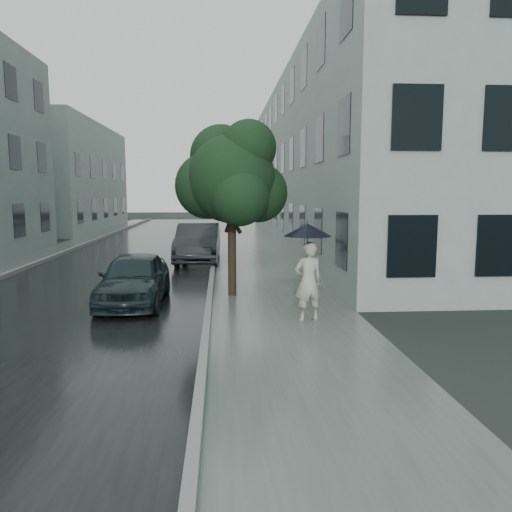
{
  "coord_description": "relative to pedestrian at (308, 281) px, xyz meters",
  "views": [
    {
      "loc": [
        -1.25,
        -10.08,
        2.91
      ],
      "look_at": [
        -0.39,
        2.23,
        1.3
      ],
      "focal_mm": 35.0,
      "sensor_mm": 36.0,
      "label": 1
    }
  ],
  "objects": [
    {
      "name": "ground",
      "position": [
        -0.69,
        -0.8,
        -0.9
      ],
      "size": [
        120.0,
        120.0,
        0.0
      ],
      "primitive_type": "plane",
      "color": "black",
      "rests_on": "ground"
    },
    {
      "name": "sidewalk",
      "position": [
        -0.44,
        11.2,
        -0.9
      ],
      "size": [
        3.5,
        60.0,
        0.01
      ],
      "primitive_type": "cube",
      "color": "slate",
      "rests_on": "ground"
    },
    {
      "name": "kerb_near",
      "position": [
        -2.26,
        11.2,
        -0.83
      ],
      "size": [
        0.15,
        60.0,
        0.15
      ],
      "primitive_type": "cube",
      "color": "slate",
      "rests_on": "ground"
    },
    {
      "name": "asphalt_road",
      "position": [
        -5.76,
        11.2,
        -0.9
      ],
      "size": [
        6.85,
        60.0,
        0.0
      ],
      "primitive_type": "cube",
      "color": "black",
      "rests_on": "ground"
    },
    {
      "name": "kerb_far",
      "position": [
        -9.26,
        11.2,
        -0.83
      ],
      "size": [
        0.15,
        60.0,
        0.15
      ],
      "primitive_type": "cube",
      "color": "slate",
      "rests_on": "ground"
    },
    {
      "name": "sidewalk_far",
      "position": [
        -10.19,
        11.2,
        -0.9
      ],
      "size": [
        1.7,
        60.0,
        0.01
      ],
      "primitive_type": "cube",
      "color": "#4C5451",
      "rests_on": "ground"
    },
    {
      "name": "building_near",
      "position": [
        4.78,
        18.7,
        3.6
      ],
      "size": [
        7.02,
        36.0,
        9.0
      ],
      "color": "#94A29C",
      "rests_on": "ground"
    },
    {
      "name": "building_far_b",
      "position": [
        -14.46,
        29.2,
        3.1
      ],
      "size": [
        7.02,
        18.0,
        8.0
      ],
      "color": "#94A29C",
      "rests_on": "ground"
    },
    {
      "name": "pedestrian",
      "position": [
        0.0,
        0.0,
        0.0
      ],
      "size": [
        0.73,
        0.57,
        1.79
      ],
      "primitive_type": "imported",
      "rotation": [
        0.0,
        0.0,
        3.37
      ],
      "color": "#B9B3A2",
      "rests_on": "sidewalk"
    },
    {
      "name": "umbrella",
      "position": [
        -0.04,
        -0.02,
        1.16
      ],
      "size": [
        1.42,
        1.42,
        1.31
      ],
      "rotation": [
        0.0,
        0.0,
        0.39
      ],
      "color": "black",
      "rests_on": "ground"
    },
    {
      "name": "street_tree",
      "position": [
        -1.64,
        3.0,
        2.37
      ],
      "size": [
        3.16,
        2.87,
        4.82
      ],
      "color": "#332619",
      "rests_on": "ground"
    },
    {
      "name": "lamp_post",
      "position": [
        -1.53,
        12.78,
        2.27
      ],
      "size": [
        0.84,
        0.4,
        5.57
      ],
      "rotation": [
        0.0,
        0.0,
        -0.18
      ],
      "color": "black",
      "rests_on": "ground"
    },
    {
      "name": "car_near",
      "position": [
        -4.19,
        1.99,
        -0.23
      ],
      "size": [
        1.58,
        3.92,
        1.34
      ],
      "primitive_type": "imported",
      "rotation": [
        0.0,
        0.0,
        0.0
      ],
      "color": "#18262A",
      "rests_on": "ground"
    },
    {
      "name": "car_far",
      "position": [
        -2.89,
        9.74,
        -0.11
      ],
      "size": [
        1.8,
        4.84,
        1.58
      ],
      "primitive_type": "imported",
      "rotation": [
        0.0,
        0.0,
        -0.03
      ],
      "color": "#232628",
      "rests_on": "ground"
    }
  ]
}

